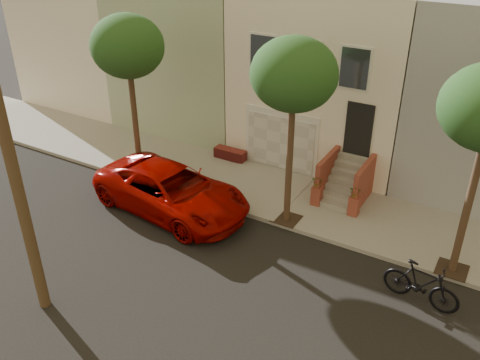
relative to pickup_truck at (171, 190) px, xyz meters
The scene contains 7 objects.
ground 3.95m from the pickup_truck, 41.39° to the right, with size 90.00×90.00×0.00m, color black.
sidewalk 4.10m from the pickup_truck, 43.92° to the left, with size 40.00×3.70×0.15m, color gray.
house_row 9.53m from the pickup_truck, 71.42° to the left, with size 33.10×11.70×7.00m.
tree_left 5.31m from the pickup_truck, 152.67° to the left, with size 2.70×2.57×6.30m.
tree_mid 6.06m from the pickup_truck, 19.01° to the left, with size 2.70×2.57×6.30m.
pickup_truck is the anchor object (origin of this frame).
motorcycle 8.85m from the pickup_truck, ahead, with size 0.61×2.14×1.29m, color black.
Camera 1 is at (7.19, -9.87, 9.99)m, focal length 38.65 mm.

